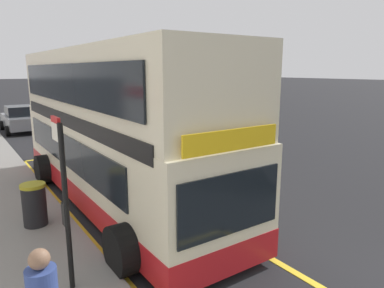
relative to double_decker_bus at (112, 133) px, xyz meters
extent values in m
plane|color=black|center=(2.46, 24.25, -2.06)|extent=(260.00, 260.00, 0.00)
cube|color=beige|center=(0.01, 0.01, -0.71)|extent=(2.50, 10.49, 2.30)
cube|color=beige|center=(0.01, 0.01, 1.39)|extent=(2.47, 10.28, 1.90)
cube|color=red|center=(0.01, 0.01, -1.56)|extent=(2.52, 10.51, 0.60)
cube|color=black|center=(0.01, 0.01, 0.46)|extent=(2.53, 9.65, 0.36)
cube|color=black|center=(-1.26, 0.41, -0.41)|extent=(0.04, 8.39, 0.90)
cube|color=black|center=(-1.26, 0.01, 1.44)|extent=(0.04, 9.23, 1.00)
cube|color=black|center=(0.01, -5.25, -0.46)|extent=(2.20, 0.04, 1.10)
cube|color=yellow|center=(0.01, -5.25, 0.66)|extent=(2.00, 0.04, 0.36)
cylinder|color=black|center=(-1.33, -3.76, -1.56)|extent=(0.56, 1.00, 1.00)
cylinder|color=black|center=(1.35, -3.76, -1.56)|extent=(0.56, 1.00, 1.00)
cylinder|color=black|center=(-1.33, 2.89, -1.56)|extent=(0.56, 1.00, 1.00)
cylinder|color=black|center=(1.35, 2.89, -1.56)|extent=(0.56, 1.00, 1.00)
cube|color=yellow|center=(-1.46, -0.31, -2.06)|extent=(0.16, 13.79, 0.01)
cube|color=yellow|center=(1.35, -0.31, -2.06)|extent=(0.16, 13.79, 0.01)
cube|color=yellow|center=(-0.06, 6.50, -2.06)|extent=(2.98, 0.16, 0.01)
cylinder|color=black|center=(-2.38, -3.86, -0.48)|extent=(0.09, 0.09, 2.89)
cube|color=silver|center=(-2.38, -3.60, 0.79)|extent=(0.05, 0.42, 0.30)
cube|color=red|center=(-2.38, -3.60, 0.99)|extent=(0.05, 0.42, 0.10)
cube|color=black|center=(-2.38, -3.76, -0.62)|extent=(0.06, 0.28, 0.40)
cube|color=slate|center=(-0.23, 14.75, -1.40)|extent=(1.76, 4.20, 0.72)
cube|color=black|center=(-0.23, 14.65, -0.74)|extent=(1.52, 1.90, 0.60)
cylinder|color=black|center=(-1.17, 16.05, -1.76)|extent=(0.22, 0.60, 0.60)
cylinder|color=black|center=(0.70, 16.05, -1.76)|extent=(0.22, 0.60, 0.60)
cylinder|color=black|center=(-1.17, 13.45, -1.76)|extent=(0.22, 0.60, 0.60)
cylinder|color=black|center=(0.70, 13.45, -1.76)|extent=(0.22, 0.60, 0.60)
cube|color=slate|center=(7.18, 26.56, -1.40)|extent=(1.76, 4.20, 0.72)
cube|color=black|center=(7.18, 26.46, -0.74)|extent=(1.52, 1.90, 0.60)
cylinder|color=black|center=(6.24, 27.87, -1.76)|extent=(0.22, 0.60, 0.60)
cylinder|color=black|center=(8.11, 27.87, -1.76)|extent=(0.22, 0.60, 0.60)
cylinder|color=black|center=(6.24, 25.26, -1.76)|extent=(0.22, 0.60, 0.60)
cylinder|color=black|center=(8.11, 25.26, -1.76)|extent=(0.22, 0.60, 0.60)
sphere|color=#8C664C|center=(-3.16, -5.72, -0.24)|extent=(0.23, 0.23, 0.23)
cylinder|color=black|center=(-2.38, -0.81, -1.44)|extent=(0.55, 0.55, 0.97)
cylinder|color=#A5991E|center=(-2.38, -0.81, -0.92)|extent=(0.58, 0.58, 0.08)
camera|label=1|loc=(-3.76, -9.54, 1.79)|focal=32.84mm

